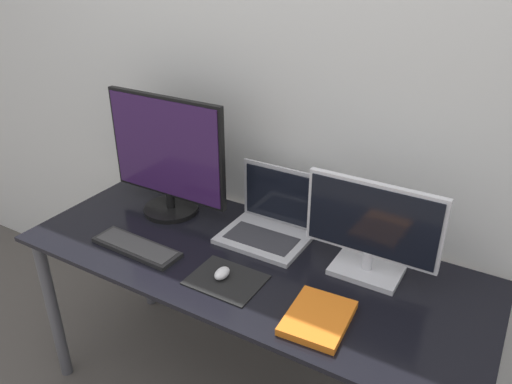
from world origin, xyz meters
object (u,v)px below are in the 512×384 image
monitor_left (167,157)px  book (318,318)px  laptop (270,220)px  mouse (222,273)px  keyboard (136,247)px  monitor_right (371,230)px

monitor_left → book: monitor_left is taller
monitor_left → laptop: bearing=6.2°
laptop → mouse: 0.34m
book → monitor_left: bearing=159.2°
keyboard → mouse: 0.38m
monitor_left → monitor_right: (0.87, -0.00, -0.08)m
monitor_right → keyboard: monitor_right is taller
monitor_left → book: 0.92m
keyboard → book: 0.76m
monitor_left → keyboard: bearing=-75.8°
laptop → book: size_ratio=1.34×
laptop → mouse: bearing=-90.2°
mouse → book: (0.37, -0.03, -0.01)m
laptop → keyboard: (-0.38, -0.35, -0.05)m
laptop → monitor_right: bearing=-6.9°
monitor_left → mouse: bearing=-32.2°
monitor_right → mouse: 0.53m
keyboard → mouse: mouse is taller
monitor_right → keyboard: (-0.80, -0.30, -0.17)m
monitor_left → mouse: monitor_left is taller
mouse → laptop: bearing=89.8°
keyboard → book: (0.75, -0.01, 0.00)m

